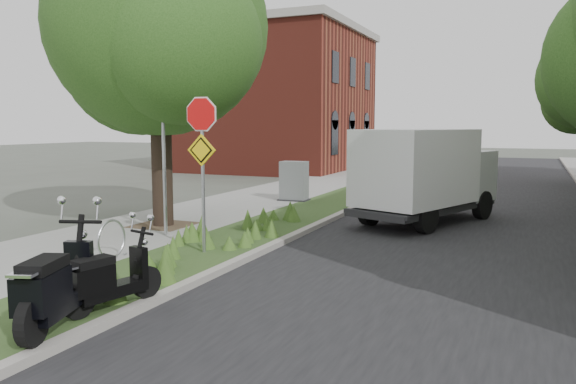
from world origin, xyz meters
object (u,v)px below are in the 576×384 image
Objects in this scene: utility_cabinet at (294,182)px; sign_assembly at (202,142)px; scooter_near at (103,284)px; scooter_far at (52,295)px; box_truck at (425,171)px.

sign_assembly is at bearing -79.96° from utility_cabinet.
scooter_near is 0.85m from scooter_far.
scooter_near is at bearing -105.67° from box_truck.
sign_assembly is at bearing -119.52° from box_truck.
box_truck reaches higher than scooter_far.
sign_assembly is 2.02× the size of scooter_near.
utility_cabinet is at bearing 100.15° from scooter_near.
scooter_near is 11.70m from utility_cabinet.
box_truck is at bearing 60.48° from sign_assembly.
scooter_near is at bearing -79.63° from sign_assembly.
scooter_near is at bearing 87.50° from scooter_far.
sign_assembly reaches higher than utility_cabinet.
box_truck reaches higher than utility_cabinet.
utility_cabinet is at bearing 100.04° from sign_assembly.
scooter_near is 9.87m from box_truck.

